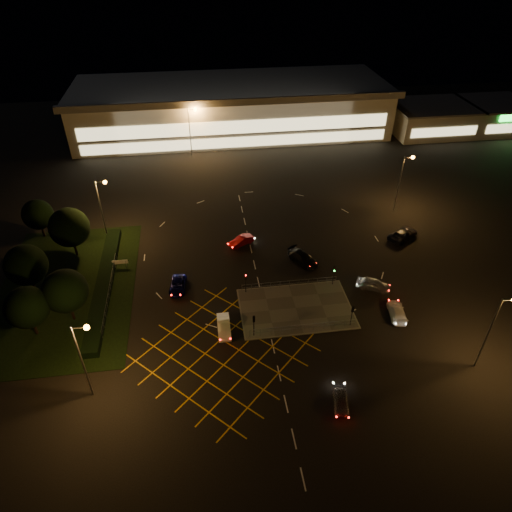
{
  "coord_description": "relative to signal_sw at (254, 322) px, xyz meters",
  "views": [
    {
      "loc": [
        -9.12,
        -44.26,
        40.38
      ],
      "look_at": [
        -1.86,
        7.39,
        2.0
      ],
      "focal_mm": 32.0,
      "sensor_mm": 36.0,
      "label": 1
    }
  ],
  "objects": [
    {
      "name": "car_east_grey",
      "position": [
        26.04,
        17.53,
        -1.61
      ],
      "size": [
        5.94,
        5.07,
        1.51
      ],
      "primitive_type": "imported",
      "rotation": [
        0.0,
        0.0,
        2.14
      ],
      "color": "black",
      "rests_on": "ground"
    },
    {
      "name": "streetlight_far_right",
      "position": [
        34.44,
        55.99,
        4.2
      ],
      "size": [
        1.78,
        0.56,
        10.03
      ],
      "color": "slate",
      "rests_on": "ground"
    },
    {
      "name": "streetlight_ne",
      "position": [
        28.44,
        25.99,
        4.2
      ],
      "size": [
        1.78,
        0.56,
        10.03
      ],
      "color": "slate",
      "rests_on": "ground"
    },
    {
      "name": "retail_unit_b",
      "position": [
        66.0,
        59.95,
        0.85
      ],
      "size": [
        14.8,
        14.8,
        6.35
      ],
      "color": "beige",
      "rests_on": "ground"
    },
    {
      "name": "grass_verge",
      "position": [
        -24.0,
        11.99,
        -2.33
      ],
      "size": [
        18.0,
        30.0,
        0.08
      ],
      "primitive_type": "cube",
      "color": "black",
      "rests_on": "ground"
    },
    {
      "name": "ground",
      "position": [
        4.0,
        5.99,
        -2.37
      ],
      "size": [
        180.0,
        180.0,
        0.0
      ],
      "primitive_type": "plane",
      "color": "black",
      "rests_on": "ground"
    },
    {
      "name": "retail_unit_a",
      "position": [
        50.0,
        59.97,
        0.85
      ],
      "size": [
        18.8,
        14.8,
        6.35
      ],
      "color": "beige",
      "rests_on": "ground"
    },
    {
      "name": "car_approach_white",
      "position": [
        18.38,
        0.98,
        -1.7
      ],
      "size": [
        2.63,
        4.86,
        1.34
      ],
      "primitive_type": "imported",
      "rotation": [
        0.0,
        0.0,
        2.97
      ],
      "color": "silver",
      "rests_on": "ground"
    },
    {
      "name": "supermarket",
      "position": [
        4.0,
        67.95,
        2.95
      ],
      "size": [
        72.0,
        26.5,
        10.5
      ],
      "color": "beige",
      "rests_on": "ground"
    },
    {
      "name": "streetlight_nw",
      "position": [
        -19.56,
        23.99,
        4.2
      ],
      "size": [
        1.78,
        0.56,
        10.03
      ],
      "color": "slate",
      "rests_on": "ground"
    },
    {
      "name": "car_circ_red",
      "position": [
        0.69,
        19.39,
        -1.69
      ],
      "size": [
        4.27,
        3.3,
        1.35
      ],
      "primitive_type": "imported",
      "rotation": [
        0.0,
        0.0,
        5.24
      ],
      "color": "maroon",
      "rests_on": "ground"
    },
    {
      "name": "hedge",
      "position": [
        -19.0,
        11.99,
        -1.87
      ],
      "size": [
        2.0,
        26.0,
        1.0
      ],
      "primitive_type": "cube",
      "color": "black",
      "rests_on": "ground"
    },
    {
      "name": "signal_se",
      "position": [
        12.0,
        0.0,
        0.0
      ],
      "size": [
        0.28,
        0.3,
        3.15
      ],
      "rotation": [
        0.0,
        0.0,
        3.14
      ],
      "color": "black",
      "rests_on": "pedestrian_island"
    },
    {
      "name": "car_queue_white",
      "position": [
        -3.5,
        1.36,
        -1.65
      ],
      "size": [
        1.54,
        4.35,
        1.43
      ],
      "primitive_type": "imported",
      "rotation": [
        0.0,
        0.0,
        6.28
      ],
      "color": "silver",
      "rests_on": "ground"
    },
    {
      "name": "streetlight_se",
      "position": [
        24.44,
        -8.01,
        4.2
      ],
      "size": [
        1.78,
        0.56,
        10.03
      ],
      "color": "slate",
      "rests_on": "ground"
    },
    {
      "name": "tree_a",
      "position": [
        -26.0,
        3.99,
        1.97
      ],
      "size": [
        5.04,
        5.04,
        6.86
      ],
      "color": "black",
      "rests_on": "ground"
    },
    {
      "name": "tree_e",
      "position": [
        -22.0,
        5.99,
        2.28
      ],
      "size": [
        5.4,
        5.4,
        7.35
      ],
      "color": "black",
      "rests_on": "ground"
    },
    {
      "name": "tree_c",
      "position": [
        -24.0,
        19.99,
        2.59
      ],
      "size": [
        5.76,
        5.76,
        7.84
      ],
      "color": "black",
      "rests_on": "ground"
    },
    {
      "name": "streetlight_sw",
      "position": [
        -17.56,
        -6.01,
        4.2
      ],
      "size": [
        1.78,
        0.56,
        10.03
      ],
      "color": "slate",
      "rests_on": "ground"
    },
    {
      "name": "signal_nw",
      "position": [
        0.0,
        7.99,
        0.0
      ],
      "size": [
        0.28,
        0.3,
        3.15
      ],
      "color": "black",
      "rests_on": "pedestrian_island"
    },
    {
      "name": "signal_sw",
      "position": [
        0.0,
        0.0,
        0.0
      ],
      "size": [
        0.28,
        0.3,
        3.15
      ],
      "rotation": [
        0.0,
        0.0,
        3.14
      ],
      "color": "black",
      "rests_on": "pedestrian_island"
    },
    {
      "name": "car_far_dkgrey",
      "position": [
        9.1,
        13.67,
        -1.62
      ],
      "size": [
        4.46,
        5.5,
        1.5
      ],
      "primitive_type": "imported",
      "rotation": [
        0.0,
        0.0,
        0.54
      ],
      "color": "black",
      "rests_on": "ground"
    },
    {
      "name": "car_near_silver",
      "position": [
        7.57,
        -10.76,
        -1.73
      ],
      "size": [
        2.2,
        3.94,
        1.27
      ],
      "primitive_type": "imported",
      "rotation": [
        0.0,
        0.0,
        6.08
      ],
      "color": "#B0B3B7",
      "rests_on": "ground"
    },
    {
      "name": "pedestrian_island",
      "position": [
        6.0,
        3.99,
        -2.31
      ],
      "size": [
        14.0,
        9.0,
        0.12
      ],
      "primitive_type": "cube",
      "color": "#4C4944",
      "rests_on": "ground"
    },
    {
      "name": "tree_d",
      "position": [
        -30.0,
        25.99,
        1.65
      ],
      "size": [
        4.68,
        4.68,
        6.37
      ],
      "color": "black",
      "rests_on": "ground"
    },
    {
      "name": "tree_b",
      "position": [
        -28.0,
        11.99,
        2.28
      ],
      "size": [
        5.4,
        5.4,
        7.35
      ],
      "color": "black",
      "rests_on": "ground"
    },
    {
      "name": "signal_ne",
      "position": [
        12.0,
        7.99,
        0.0
      ],
      "size": [
        0.28,
        0.3,
        3.15
      ],
      "color": "black",
      "rests_on": "pedestrian_island"
    },
    {
      "name": "car_right_silver",
      "position": [
        17.23,
        6.45,
        -1.59
      ],
      "size": [
        4.88,
        3.69,
        1.55
      ],
      "primitive_type": "imported",
      "rotation": [
        0.0,
        0.0,
        1.1
      ],
      "color": "#B9BCC1",
      "rests_on": "ground"
    },
    {
      "name": "car_left_blue",
      "position": [
        -9.02,
        10.11,
        -1.75
      ],
      "size": [
        2.58,
        4.67,
        1.24
      ],
      "primitive_type": "imported",
      "rotation": [
        0.0,
        0.0,
        6.16
      ],
      "color": "#0C0C48",
      "rests_on": "ground"
    },
    {
      "name": "streetlight_far_left",
      "position": [
        -5.56,
        53.99,
        4.2
      ],
      "size": [
        1.78,
        0.56,
        10.03
      ],
      "color": "slate",
      "rests_on": "ground"
    }
  ]
}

